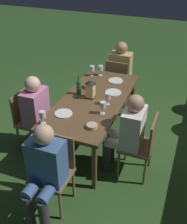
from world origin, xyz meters
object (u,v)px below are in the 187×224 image
at_px(chair_side_left_b, 29,118).
at_px(lantern_centerpiece, 90,88).
at_px(chair_side_right_b, 142,144).
at_px(chair_head_near, 118,80).
at_px(wine_glass_b, 101,69).
at_px(bowl_bread, 89,86).
at_px(wine_glass_d, 108,97).
at_px(plate_b, 63,113).
at_px(plate_a, 116,81).
at_px(person_in_cream, 128,131).
at_px(bowl_olives, 92,126).
at_px(person_in_blue, 44,170).
at_px(green_bottle_on_table, 79,87).
at_px(dining_table, 93,102).
at_px(person_in_pink, 40,111).
at_px(wine_glass_e, 43,115).
at_px(wine_glass_a, 92,69).
at_px(wine_glass_c, 103,106).
at_px(person_in_mustard, 121,68).
at_px(chair_head_far, 54,168).
at_px(plate_c, 113,92).

xyz_separation_m(chair_side_left_b, lantern_centerpiece, (-0.45, 0.77, 0.40)).
relative_size(chair_side_right_b, chair_head_near, 1.00).
relative_size(wine_glass_b, bowl_bread, 1.08).
bearing_deg(wine_glass_d, wine_glass_b, -154.29).
bearing_deg(plate_b, lantern_centerpiece, 163.14).
bearing_deg(plate_a, chair_head_near, -167.83).
height_order(person_in_cream, bowl_olives, person_in_cream).
height_order(chair_side_right_b, person_in_blue, person_in_blue).
bearing_deg(chair_side_right_b, plate_b, -85.61).
relative_size(wine_glass_b, wine_glass_d, 1.00).
bearing_deg(green_bottle_on_table, dining_table, 76.57).
height_order(person_in_cream, person_in_pink, same).
xyz_separation_m(person_in_pink, person_in_blue, (0.97, 0.62, 0.00)).
xyz_separation_m(green_bottle_on_table, wine_glass_e, (0.85, -0.10, 0.01)).
xyz_separation_m(person_in_pink, chair_head_near, (-1.64, 0.62, -0.15)).
bearing_deg(person_in_pink, plate_a, 145.63).
distance_m(wine_glass_a, wine_glass_d, 0.95).
bearing_deg(chair_side_right_b, green_bottle_on_table, -114.76).
distance_m(person_in_pink, wine_glass_c, 0.91).
height_order(person_in_mustard, wine_glass_a, person_in_mustard).
bearing_deg(wine_glass_c, plate_b, -67.17).
relative_size(dining_table, chair_side_left_b, 2.21).
relative_size(wine_glass_a, wine_glass_b, 1.00).
bearing_deg(chair_head_near, wine_glass_a, -31.55).
bearing_deg(dining_table, green_bottle_on_table, -103.43).
xyz_separation_m(lantern_centerpiece, wine_glass_b, (-0.76, -0.12, -0.03)).
bearing_deg(plate_a, wine_glass_e, -18.07).
bearing_deg(wine_glass_c, bowl_bread, -144.38).
bearing_deg(bowl_bread, lantern_centerpiece, 25.82).
bearing_deg(dining_table, wine_glass_c, 38.45).
distance_m(person_in_blue, wine_glass_d, 1.37).
bearing_deg(wine_glass_e, lantern_centerpiece, 159.90).
bearing_deg(person_in_pink, wine_glass_d, 112.87).
relative_size(person_in_mustard, bowl_olives, 8.59).
bearing_deg(wine_glass_e, chair_side_left_b, -127.37).
height_order(person_in_cream, plate_b, person_in_cream).
bearing_deg(chair_side_right_b, person_in_mustard, -156.00).
xyz_separation_m(green_bottle_on_table, wine_glass_c, (0.38, 0.50, 0.01)).
relative_size(dining_table, person_in_pink, 1.68).
xyz_separation_m(green_bottle_on_table, wine_glass_d, (0.13, 0.48, 0.01)).
bearing_deg(green_bottle_on_table, chair_head_far, 11.12).
relative_size(wine_glass_c, plate_a, 0.73).
xyz_separation_m(person_in_mustard, plate_c, (1.14, 0.21, 0.11)).
height_order(wine_glass_d, bowl_bread, wine_glass_d).
bearing_deg(bowl_olives, wine_glass_d, -179.68).
distance_m(dining_table, bowl_bread, 0.36).
xyz_separation_m(chair_side_left_b, person_in_mustard, (-1.84, 0.82, 0.15)).
relative_size(person_in_cream, plate_a, 4.95).
relative_size(chair_side_left_b, chair_head_near, 1.00).
relative_size(chair_side_left_b, bowl_bread, 5.58).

